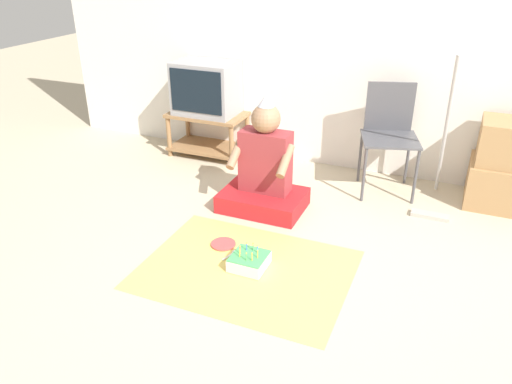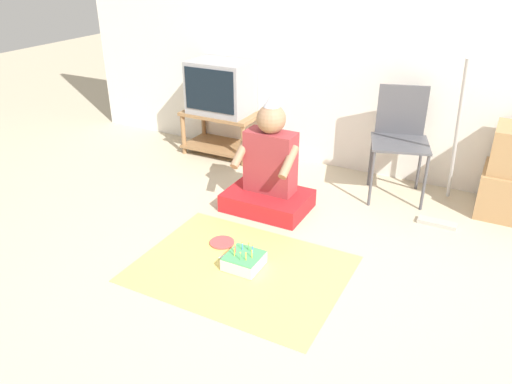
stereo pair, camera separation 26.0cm
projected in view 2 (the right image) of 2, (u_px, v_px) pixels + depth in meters
ground_plane at (295, 297)px, 2.96m from camera, size 16.00×16.00×0.00m
wall_back at (401, 28)px, 3.97m from camera, size 6.40×0.06×2.55m
tv_stand at (222, 129)px, 4.88m from camera, size 0.74×0.42×0.42m
tv at (221, 87)px, 4.70m from camera, size 0.57×0.41×0.49m
folding_chair at (400, 133)px, 3.97m from camera, size 0.54×0.53×0.88m
dust_mop at (448, 173)px, 3.66m from camera, size 0.28×0.54×1.23m
person_seated at (269, 174)px, 3.83m from camera, size 0.64×0.46×0.91m
party_cloth at (241, 268)px, 3.21m from camera, size 1.32×1.00×0.01m
birthday_cake at (244, 261)px, 3.21m from camera, size 0.22×0.22×0.15m
paper_plate at (222, 242)px, 3.47m from camera, size 0.17×0.17×0.01m
plastic_spoon_near at (230, 252)px, 3.37m from camera, size 0.06×0.14×0.01m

